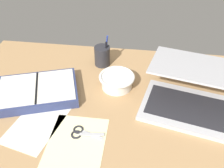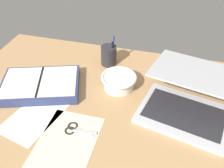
{
  "view_description": "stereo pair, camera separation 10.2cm",
  "coord_description": "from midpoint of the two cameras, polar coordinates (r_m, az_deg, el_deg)",
  "views": [
    {
      "loc": [
        9.18,
        -68.19,
        74.12
      ],
      "look_at": [
        -1.22,
        10.34,
        9.0
      ],
      "focal_mm": 40.0,
      "sensor_mm": 36.0,
      "label": 1
    },
    {
      "loc": [
        19.22,
        -66.19,
        74.12
      ],
      "look_at": [
        -1.22,
        10.34,
        9.0
      ],
      "focal_mm": 40.0,
      "sensor_mm": 36.0,
      "label": 2
    }
  ],
  "objects": [
    {
      "name": "scissors",
      "position": [
        0.94,
        -10.35,
        -11.04
      ],
      "size": [
        12.22,
        6.29,
        0.8
      ],
      "rotation": [
        0.0,
        0.0,
        -0.1
      ],
      "color": "#B7B7BC",
      "rests_on": "desk_top"
    },
    {
      "name": "paper_sheet_front",
      "position": [
        0.91,
        -11.89,
        -14.46
      ],
      "size": [
        20.22,
        30.02,
        0.16
      ],
      "primitive_type": "cube",
      "rotation": [
        0.0,
        0.0,
        0.0
      ],
      "color": "#F4EFB2",
      "rests_on": "desk_top"
    },
    {
      "name": "bowl",
      "position": [
        1.1,
        -1.3,
        0.67
      ],
      "size": [
        15.81,
        15.81,
        6.14
      ],
      "color": "silver",
      "rests_on": "desk_top"
    },
    {
      "name": "desk_top",
      "position": [
        1.0,
        -3.03,
        -7.45
      ],
      "size": [
        140.0,
        100.0,
        2.0
      ],
      "primitive_type": "cube",
      "color": "tan",
      "rests_on": "ground"
    },
    {
      "name": "planner",
      "position": [
        1.13,
        -19.2,
        -1.64
      ],
      "size": [
        38.86,
        32.3,
        4.44
      ],
      "rotation": [
        0.0,
        0.0,
        0.33
      ],
      "color": "navy",
      "rests_on": "desk_top"
    },
    {
      "name": "laptop",
      "position": [
        1.03,
        14.33,
        -2.23
      ],
      "size": [
        40.96,
        42.25,
        15.77
      ],
      "rotation": [
        0.0,
        0.0,
        -0.22
      ],
      "color": "#B7B7BC",
      "rests_on": "desk_top"
    },
    {
      "name": "paper_sheet_beside_planner",
      "position": [
        1.02,
        -19.52,
        -8.64
      ],
      "size": [
        22.33,
        29.14,
        0.16
      ],
      "primitive_type": "cube",
      "rotation": [
        0.0,
        0.0,
        -0.23
      ],
      "color": "silver",
      "rests_on": "desk_top"
    },
    {
      "name": "pen_cup",
      "position": [
        1.24,
        -4.6,
        6.38
      ],
      "size": [
        7.68,
        7.68,
        16.49
      ],
      "color": "#28282D",
      "rests_on": "desk_top"
    }
  ]
}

